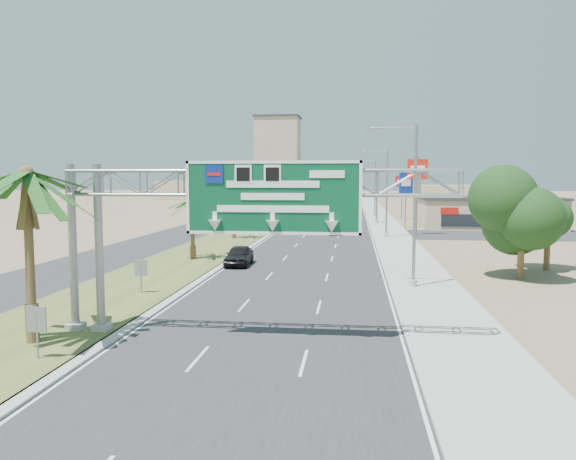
% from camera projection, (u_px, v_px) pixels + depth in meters
% --- Properties ---
extents(ground, '(600.00, 600.00, 0.00)m').
position_uv_depth(ground, '(199.00, 452.00, 13.96)').
color(ground, '#8C7A59').
rests_on(ground, ground).
extents(road, '(12.00, 300.00, 0.02)m').
position_uv_depth(road, '(336.00, 209.00, 122.75)').
color(road, '#28282B').
rests_on(road, ground).
extents(sidewalk_right, '(4.00, 300.00, 0.10)m').
position_uv_depth(sidewalk_right, '(376.00, 209.00, 121.75)').
color(sidewalk_right, '#9E9B93').
rests_on(sidewalk_right, ground).
extents(median_grass, '(7.00, 300.00, 0.12)m').
position_uv_depth(median_grass, '(291.00, 209.00, 123.90)').
color(median_grass, '#425123').
rests_on(median_grass, ground).
extents(opposing_road, '(8.00, 300.00, 0.02)m').
position_uv_depth(opposing_road, '(260.00, 209.00, 124.72)').
color(opposing_road, '#28282B').
rests_on(opposing_road, ground).
extents(sign_gantry, '(16.75, 1.24, 7.50)m').
position_uv_depth(sign_gantry, '(237.00, 196.00, 23.34)').
color(sign_gantry, gray).
rests_on(sign_gantry, ground).
extents(palm_near, '(5.70, 5.70, 8.35)m').
position_uv_depth(palm_near, '(26.00, 175.00, 22.30)').
color(palm_near, brown).
rests_on(palm_near, ground).
extents(palm_row_b, '(3.99, 3.99, 5.95)m').
position_uv_depth(palm_row_b, '(192.00, 201.00, 46.26)').
color(palm_row_b, brown).
rests_on(palm_row_b, ground).
extents(palm_row_c, '(3.99, 3.99, 6.75)m').
position_uv_depth(palm_row_c, '(233.00, 188.00, 62.01)').
color(palm_row_c, brown).
rests_on(palm_row_c, ground).
extents(palm_row_d, '(3.99, 3.99, 5.45)m').
position_uv_depth(palm_row_d, '(260.00, 195.00, 79.93)').
color(palm_row_d, brown).
rests_on(palm_row_d, ground).
extents(palm_row_e, '(3.99, 3.99, 6.15)m').
position_uv_depth(palm_row_e, '(278.00, 188.00, 98.66)').
color(palm_row_e, brown).
rests_on(palm_row_e, ground).
extents(palm_row_f, '(3.99, 3.99, 5.75)m').
position_uv_depth(palm_row_f, '(293.00, 188.00, 123.42)').
color(palm_row_f, brown).
rests_on(palm_row_f, ground).
extents(streetlight_near, '(3.27, 0.44, 10.00)m').
position_uv_depth(streetlight_near, '(411.00, 212.00, 34.44)').
color(streetlight_near, gray).
rests_on(streetlight_near, ground).
extents(streetlight_mid, '(3.27, 0.44, 10.00)m').
position_uv_depth(streetlight_mid, '(385.00, 197.00, 64.11)').
color(streetlight_mid, gray).
rests_on(streetlight_mid, ground).
extents(streetlight_far, '(3.27, 0.44, 10.00)m').
position_uv_depth(streetlight_far, '(374.00, 190.00, 99.71)').
color(streetlight_far, gray).
rests_on(streetlight_far, ground).
extents(signal_mast, '(10.28, 0.71, 8.00)m').
position_uv_depth(signal_mast, '(363.00, 191.00, 84.09)').
color(signal_mast, gray).
rests_on(signal_mast, ground).
extents(store_building, '(18.00, 10.00, 4.00)m').
position_uv_depth(store_building, '(488.00, 214.00, 76.49)').
color(store_building, tan).
rests_on(store_building, ground).
extents(oak_near, '(4.50, 4.50, 6.80)m').
position_uv_depth(oak_near, '(522.00, 212.00, 37.51)').
color(oak_near, brown).
rests_on(oak_near, ground).
extents(oak_far, '(3.50, 3.50, 5.60)m').
position_uv_depth(oak_far, '(548.00, 219.00, 41.19)').
color(oak_far, brown).
rests_on(oak_far, ground).
extents(median_signback_a, '(0.75, 0.08, 2.08)m').
position_uv_depth(median_signback_a, '(37.00, 323.00, 20.67)').
color(median_signback_a, gray).
rests_on(median_signback_a, ground).
extents(median_signback_b, '(0.75, 0.08, 2.08)m').
position_uv_depth(median_signback_b, '(141.00, 270.00, 32.62)').
color(median_signback_b, gray).
rests_on(median_signback_b, ground).
extents(tower_distant, '(20.00, 16.00, 35.00)m').
position_uv_depth(tower_distant, '(278.00, 155.00, 263.31)').
color(tower_distant, gray).
rests_on(tower_distant, ground).
extents(building_distant_left, '(24.00, 14.00, 6.00)m').
position_uv_depth(building_distant_left, '(199.00, 190.00, 177.15)').
color(building_distant_left, tan).
rests_on(building_distant_left, ground).
extents(building_distant_right, '(20.00, 12.00, 5.00)m').
position_uv_depth(building_distant_right, '(453.00, 195.00, 148.70)').
color(building_distant_right, tan).
rests_on(building_distant_right, ground).
extents(car_left_lane, '(1.90, 4.58, 1.55)m').
position_uv_depth(car_left_lane, '(239.00, 256.00, 43.71)').
color(car_left_lane, black).
rests_on(car_left_lane, ground).
extents(car_mid_lane, '(1.62, 4.47, 1.47)m').
position_uv_depth(car_mid_lane, '(335.00, 228.00, 67.90)').
color(car_mid_lane, maroon).
rests_on(car_mid_lane, ground).
extents(car_right_lane, '(2.63, 4.84, 1.29)m').
position_uv_depth(car_right_lane, '(339.00, 228.00, 69.29)').
color(car_right_lane, gray).
rests_on(car_right_lane, ground).
extents(car_far, '(2.29, 5.19, 1.48)m').
position_uv_depth(car_far, '(330.00, 211.00, 104.52)').
color(car_far, black).
rests_on(car_far, ground).
extents(pole_sign_red_near, '(2.40, 0.38, 9.26)m').
position_uv_depth(pole_sign_red_near, '(417.00, 174.00, 66.55)').
color(pole_sign_red_near, gray).
rests_on(pole_sign_red_near, ground).
extents(pole_sign_blue, '(1.96, 1.06, 7.95)m').
position_uv_depth(pole_sign_blue, '(406.00, 185.00, 76.36)').
color(pole_sign_blue, gray).
rests_on(pole_sign_blue, ground).
extents(pole_sign_red_far, '(2.22, 0.52, 7.41)m').
position_uv_depth(pole_sign_red_far, '(402.00, 184.00, 93.32)').
color(pole_sign_red_far, gray).
rests_on(pole_sign_red_far, ground).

